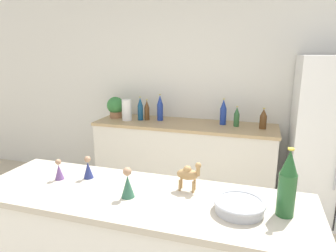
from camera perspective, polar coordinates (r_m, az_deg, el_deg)
wall_back at (r=3.79m, az=9.48°, el=6.50°), size 8.00×0.06×2.55m
back_counter at (r=3.74m, az=3.00°, el=-6.33°), size 2.17×0.63×0.92m
potted_plant at (r=3.94m, az=-9.96°, el=3.65°), size 0.22×0.22×0.27m
paper_towel_roll at (r=3.76m, az=-7.85°, el=3.03°), size 0.12×0.12×0.26m
back_bottle_0 at (r=3.48m, az=17.69°, el=1.29°), size 0.08×0.08×0.24m
back_bottle_1 at (r=3.51m, az=12.94°, el=1.70°), size 0.06×0.06×0.23m
back_bottle_2 at (r=3.76m, az=-5.29°, el=3.25°), size 0.07×0.07×0.29m
back_bottle_3 at (r=3.76m, az=-4.04°, el=3.02°), size 0.06×0.06×0.26m
back_bottle_4 at (r=3.72m, az=-1.52°, el=3.45°), size 0.07×0.07×0.33m
back_bottle_5 at (r=3.57m, az=10.49°, el=2.60°), size 0.08×0.08×0.31m
wine_bottle at (r=1.50m, az=21.80°, el=-10.20°), size 0.08×0.08×0.33m
fruit_bowl at (r=1.52m, az=13.45°, el=-14.51°), size 0.25×0.25×0.06m
camel_figurine at (r=1.66m, az=3.91°, el=-9.06°), size 0.14×0.06×0.17m
wise_man_figurine_blue at (r=1.92m, az=-20.05°, el=-7.98°), size 0.05×0.05×0.13m
wise_man_figurine_crimson at (r=1.89m, az=-14.98°, el=-7.84°), size 0.06×0.06×0.14m
wise_man_figurine_purple at (r=1.61m, az=-7.69°, el=-10.96°), size 0.07×0.07×0.17m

